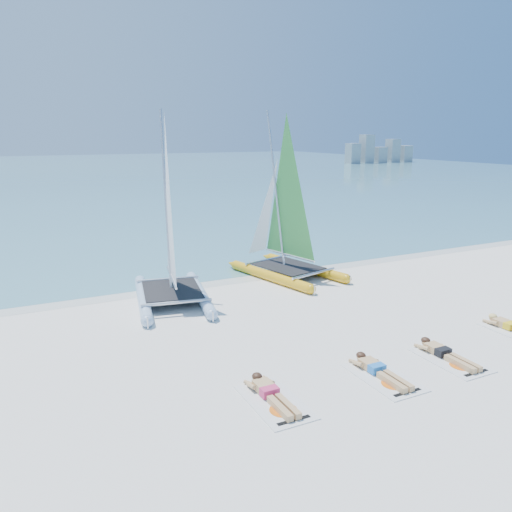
{
  "coord_description": "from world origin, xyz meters",
  "views": [
    {
      "loc": [
        -6.84,
        -10.92,
        5.27
      ],
      "look_at": [
        -0.89,
        1.2,
        1.93
      ],
      "focal_mm": 35.0,
      "sensor_mm": 36.0,
      "label": 1
    }
  ],
  "objects_px": {
    "sunbather_d": "(512,326)",
    "sunbather_b": "(378,369)",
    "towel_c": "(450,360)",
    "sunbather_c": "(444,353)",
    "catamaran_yellow": "(280,223)",
    "towel_b": "(383,377)",
    "catamaran_blue": "(170,244)",
    "towel_a": "(275,402)",
    "sunbather_a": "(270,393)"
  },
  "relations": [
    {
      "from": "sunbather_d",
      "to": "catamaran_blue",
      "type": "bearing_deg",
      "value": 139.25
    },
    {
      "from": "catamaran_blue",
      "to": "sunbather_c",
      "type": "relative_size",
      "value": 3.61
    },
    {
      "from": "catamaran_blue",
      "to": "sunbather_a",
      "type": "bearing_deg",
      "value": -79.43
    },
    {
      "from": "sunbather_b",
      "to": "sunbather_a",
      "type": "bearing_deg",
      "value": 176.87
    },
    {
      "from": "catamaran_yellow",
      "to": "sunbather_d",
      "type": "height_order",
      "value": "catamaran_yellow"
    },
    {
      "from": "sunbather_b",
      "to": "towel_c",
      "type": "xyz_separation_m",
      "value": [
        2.01,
        -0.21,
        -0.11
      ]
    },
    {
      "from": "towel_a",
      "to": "sunbather_a",
      "type": "height_order",
      "value": "sunbather_a"
    },
    {
      "from": "catamaran_yellow",
      "to": "towel_b",
      "type": "height_order",
      "value": "catamaran_yellow"
    },
    {
      "from": "catamaran_yellow",
      "to": "sunbather_a",
      "type": "bearing_deg",
      "value": -133.91
    },
    {
      "from": "towel_b",
      "to": "sunbather_d",
      "type": "height_order",
      "value": "sunbather_d"
    },
    {
      "from": "catamaran_yellow",
      "to": "sunbather_b",
      "type": "distance_m",
      "value": 8.65
    },
    {
      "from": "sunbather_b",
      "to": "sunbather_d",
      "type": "distance_m",
      "value": 4.99
    },
    {
      "from": "sunbather_a",
      "to": "sunbather_b",
      "type": "xyz_separation_m",
      "value": [
        2.65,
        -0.14,
        0.0
      ]
    },
    {
      "from": "catamaran_blue",
      "to": "towel_a",
      "type": "xyz_separation_m",
      "value": [
        0.0,
        -7.04,
        -1.85
      ]
    },
    {
      "from": "catamaran_blue",
      "to": "sunbather_d",
      "type": "bearing_deg",
      "value": -30.2
    },
    {
      "from": "sunbather_d",
      "to": "sunbather_b",
      "type": "bearing_deg",
      "value": -175.23
    },
    {
      "from": "towel_b",
      "to": "sunbather_c",
      "type": "relative_size",
      "value": 1.07
    },
    {
      "from": "towel_b",
      "to": "sunbather_d",
      "type": "xyz_separation_m",
      "value": [
        4.98,
        0.61,
        0.11
      ]
    },
    {
      "from": "towel_a",
      "to": "sunbather_b",
      "type": "height_order",
      "value": "sunbather_b"
    },
    {
      "from": "towel_a",
      "to": "sunbather_c",
      "type": "bearing_deg",
      "value": 0.41
    },
    {
      "from": "sunbather_b",
      "to": "towel_c",
      "type": "height_order",
      "value": "sunbather_b"
    },
    {
      "from": "sunbather_b",
      "to": "sunbather_d",
      "type": "height_order",
      "value": "same"
    },
    {
      "from": "towel_c",
      "to": "towel_a",
      "type": "bearing_deg",
      "value": 178.05
    },
    {
      "from": "towel_c",
      "to": "sunbather_c",
      "type": "distance_m",
      "value": 0.22
    },
    {
      "from": "sunbather_a",
      "to": "sunbather_d",
      "type": "distance_m",
      "value": 7.63
    },
    {
      "from": "sunbather_a",
      "to": "towel_a",
      "type": "bearing_deg",
      "value": -90.0
    },
    {
      "from": "towel_c",
      "to": "catamaran_blue",
      "type": "bearing_deg",
      "value": 122.92
    },
    {
      "from": "sunbather_a",
      "to": "sunbather_d",
      "type": "height_order",
      "value": "same"
    },
    {
      "from": "towel_b",
      "to": "sunbather_d",
      "type": "distance_m",
      "value": 5.02
    },
    {
      "from": "catamaran_blue",
      "to": "towel_b",
      "type": "distance_m",
      "value": 7.88
    },
    {
      "from": "towel_a",
      "to": "sunbather_d",
      "type": "bearing_deg",
      "value": 3.47
    },
    {
      "from": "catamaran_yellow",
      "to": "towel_c",
      "type": "height_order",
      "value": "catamaran_yellow"
    },
    {
      "from": "catamaran_yellow",
      "to": "towel_c",
      "type": "xyz_separation_m",
      "value": [
        0.0,
        -8.41,
        -1.97
      ]
    },
    {
      "from": "sunbather_a",
      "to": "towel_c",
      "type": "bearing_deg",
      "value": -4.31
    },
    {
      "from": "sunbather_c",
      "to": "towel_b",
      "type": "bearing_deg",
      "value": -174.93
    },
    {
      "from": "catamaran_yellow",
      "to": "towel_a",
      "type": "distance_m",
      "value": 9.68
    },
    {
      "from": "sunbather_c",
      "to": "catamaran_blue",
      "type": "bearing_deg",
      "value": 123.63
    },
    {
      "from": "sunbather_d",
      "to": "towel_a",
      "type": "bearing_deg",
      "value": -176.53
    },
    {
      "from": "towel_a",
      "to": "sunbather_c",
      "type": "xyz_separation_m",
      "value": [
        4.66,
        0.03,
        0.11
      ]
    },
    {
      "from": "catamaran_yellow",
      "to": "sunbather_c",
      "type": "xyz_separation_m",
      "value": [
        0.0,
        -8.22,
        -1.86
      ]
    },
    {
      "from": "towel_b",
      "to": "sunbather_c",
      "type": "height_order",
      "value": "sunbather_c"
    },
    {
      "from": "towel_b",
      "to": "sunbather_b",
      "type": "bearing_deg",
      "value": 90.0
    },
    {
      "from": "catamaran_blue",
      "to": "sunbather_d",
      "type": "xyz_separation_m",
      "value": [
        7.63,
        -6.57,
        -1.74
      ]
    },
    {
      "from": "sunbather_b",
      "to": "sunbather_d",
      "type": "relative_size",
      "value": 1.0
    },
    {
      "from": "towel_a",
      "to": "sunbather_c",
      "type": "height_order",
      "value": "sunbather_c"
    },
    {
      "from": "catamaran_blue",
      "to": "towel_b",
      "type": "relative_size",
      "value": 3.37
    },
    {
      "from": "catamaran_blue",
      "to": "towel_a",
      "type": "height_order",
      "value": "catamaran_blue"
    },
    {
      "from": "sunbather_d",
      "to": "towel_c",
      "type": "bearing_deg",
      "value": -168.18
    },
    {
      "from": "towel_a",
      "to": "towel_b",
      "type": "relative_size",
      "value": 1.0
    },
    {
      "from": "catamaran_blue",
      "to": "catamaran_yellow",
      "type": "bearing_deg",
      "value": 25.2
    }
  ]
}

